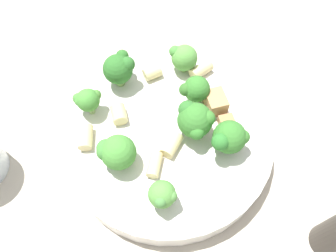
{
  "coord_description": "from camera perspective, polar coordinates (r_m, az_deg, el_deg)",
  "views": [
    {
      "loc": [
        -0.14,
        -0.11,
        0.37
      ],
      "look_at": [
        0.0,
        0.0,
        0.05
      ],
      "focal_mm": 35.0,
      "sensor_mm": 36.0,
      "label": 1
    }
  ],
  "objects": [
    {
      "name": "rigatoni_0",
      "position": [
        0.36,
        0.61,
        -3.27
      ],
      "size": [
        0.03,
        0.02,
        0.02
      ],
      "primitive_type": "cylinder",
      "rotation": [
        1.57,
        0.0,
        1.76
      ],
      "color": "beige",
      "rests_on": "pasta_bowl"
    },
    {
      "name": "broccoli_floret_3",
      "position": [
        0.39,
        4.53,
        6.68
      ],
      "size": [
        0.03,
        0.03,
        0.04
      ],
      "color": "#93B766",
      "rests_on": "pasta_bowl"
    },
    {
      "name": "rigatoni_5",
      "position": [
        0.38,
        -14.15,
        -1.91
      ],
      "size": [
        0.03,
        0.03,
        0.02
      ],
      "primitive_type": "cylinder",
      "rotation": [
        1.57,
        0.0,
        2.31
      ],
      "color": "beige",
      "rests_on": "pasta_bowl"
    },
    {
      "name": "chicken_chunk_1",
      "position": [
        0.39,
        8.27,
        4.1
      ],
      "size": [
        0.03,
        0.04,
        0.02
      ],
      "primitive_type": "cube",
      "rotation": [
        0.0,
        0.0,
        0.95
      ],
      "color": "tan",
      "rests_on": "pasta_bowl"
    },
    {
      "name": "broccoli_floret_1",
      "position": [
        0.39,
        -13.84,
        4.42
      ],
      "size": [
        0.03,
        0.03,
        0.04
      ],
      "color": "#9EC175",
      "rests_on": "pasta_bowl"
    },
    {
      "name": "broccoli_floret_7",
      "position": [
        0.35,
        -9.03,
        -4.5
      ],
      "size": [
        0.04,
        0.04,
        0.04
      ],
      "color": "#93B766",
      "rests_on": "pasta_bowl"
    },
    {
      "name": "rigatoni_2",
      "position": [
        0.39,
        -8.54,
        2.08
      ],
      "size": [
        0.03,
        0.03,
        0.02
      ],
      "primitive_type": "cylinder",
      "rotation": [
        1.57,
        0.0,
        2.5
      ],
      "color": "beige",
      "rests_on": "pasta_bowl"
    },
    {
      "name": "broccoli_floret_0",
      "position": [
        0.36,
        4.74,
        1.08
      ],
      "size": [
        0.04,
        0.04,
        0.05
      ],
      "color": "#84AD60",
      "rests_on": "pasta_bowl"
    },
    {
      "name": "chicken_chunk_0",
      "position": [
        0.39,
        10.11,
        0.74
      ],
      "size": [
        0.02,
        0.02,
        0.01
      ],
      "primitive_type": "cube",
      "rotation": [
        0.0,
        0.0,
        2.5
      ],
      "color": "#A87A4C",
      "rests_on": "pasta_bowl"
    },
    {
      "name": "broccoli_floret_5",
      "position": [
        0.42,
        2.75,
        11.85
      ],
      "size": [
        0.03,
        0.04,
        0.04
      ],
      "color": "#93B766",
      "rests_on": "pasta_bowl"
    },
    {
      "name": "ground_plane",
      "position": [
        0.42,
        -0.0,
        -3.14
      ],
      "size": [
        2.0,
        2.0,
        0.0
      ],
      "primitive_type": "plane",
      "color": "#BCB29E"
    },
    {
      "name": "rigatoni_4",
      "position": [
        0.42,
        5.79,
        9.7
      ],
      "size": [
        0.03,
        0.02,
        0.02
      ],
      "primitive_type": "cylinder",
      "rotation": [
        1.57,
        0.0,
        1.34
      ],
      "color": "beige",
      "rests_on": "pasta_bowl"
    },
    {
      "name": "broccoli_floret_2",
      "position": [
        0.4,
        -8.5,
        9.9
      ],
      "size": [
        0.04,
        0.04,
        0.05
      ],
      "color": "#84AD60",
      "rests_on": "pasta_bowl"
    },
    {
      "name": "pasta_bowl",
      "position": [
        0.4,
        -0.0,
        -1.79
      ],
      "size": [
        0.25,
        0.25,
        0.04
      ],
      "color": "silver",
      "rests_on": "ground_plane"
    },
    {
      "name": "rigatoni_3",
      "position": [
        0.36,
        -2.37,
        -6.75
      ],
      "size": [
        0.03,
        0.02,
        0.01
      ],
      "primitive_type": "cylinder",
      "rotation": [
        1.57,
        0.0,
        2.06
      ],
      "color": "beige",
      "rests_on": "pasta_bowl"
    },
    {
      "name": "broccoli_floret_4",
      "position": [
        0.33,
        -0.96,
        -11.93
      ],
      "size": [
        0.03,
        0.03,
        0.04
      ],
      "color": "#9EC175",
      "rests_on": "pasta_bowl"
    },
    {
      "name": "broccoli_floret_6",
      "position": [
        0.35,
        10.68,
        -2.01
      ],
      "size": [
        0.04,
        0.04,
        0.04
      ],
      "color": "#84AD60",
      "rests_on": "pasta_bowl"
    },
    {
      "name": "rigatoni_1",
      "position": [
        0.42,
        -2.74,
        9.28
      ],
      "size": [
        0.03,
        0.02,
        0.02
      ],
      "primitive_type": "cylinder",
      "rotation": [
        1.57,
        0.0,
        1.14
      ],
      "color": "beige",
      "rests_on": "pasta_bowl"
    }
  ]
}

